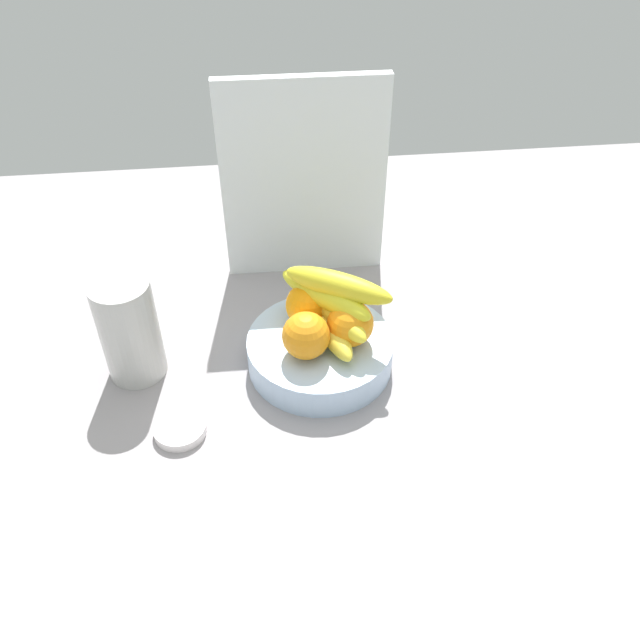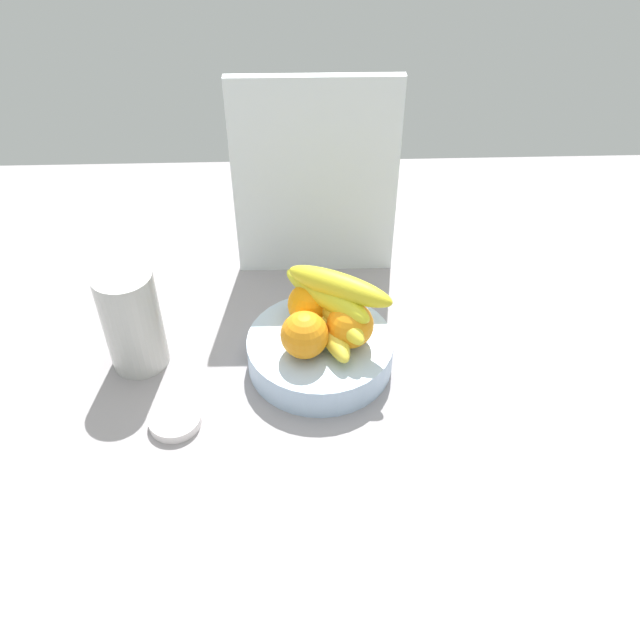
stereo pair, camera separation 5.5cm
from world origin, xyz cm
name	(u,v)px [view 1 (the left image)]	position (x,y,z in cm)	size (l,w,h in cm)	color
ground_plane	(299,384)	(0.00, 0.00, -1.50)	(180.00, 140.00, 3.00)	gray
fruit_bowl	(320,352)	(3.59, 2.73, 2.56)	(22.56, 22.56, 5.11)	#AFC9E6
orange_front_left	(306,335)	(1.22, 0.25, 8.67)	(7.12, 7.12, 7.12)	orange
orange_front_right	(350,323)	(8.03, 1.97, 8.67)	(7.12, 7.12, 7.12)	orange
orange_center	(309,305)	(2.26, 6.88, 8.67)	(7.12, 7.12, 7.12)	orange
banana_bunch	(331,303)	(5.46, 4.84, 10.41)	(17.51, 18.14, 10.60)	yellow
cutting_board	(304,181)	(3.66, 28.38, 18.00)	(28.00, 1.80, 36.00)	white
thermos_tumbler	(129,330)	(-24.69, 4.41, 8.48)	(8.81, 8.81, 16.97)	#B8B8B3
jar_lid	(180,429)	(-17.66, -8.82, 0.73)	(7.46, 7.46, 1.45)	white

